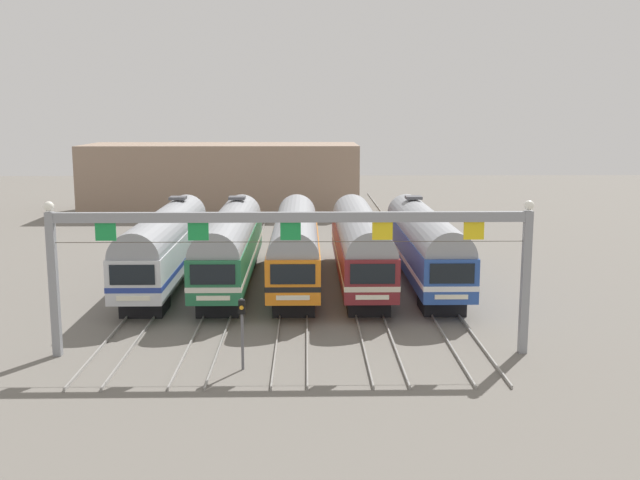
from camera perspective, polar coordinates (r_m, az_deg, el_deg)
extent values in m
plane|color=slate|center=(47.08, -1.89, -3.46)|extent=(160.00, 160.00, 0.00)
cube|color=gray|center=(64.43, -9.53, 0.11)|extent=(0.07, 70.00, 0.15)
cube|color=gray|center=(64.23, -8.27, 0.12)|extent=(0.07, 70.00, 0.15)
cube|color=gray|center=(63.96, -5.95, 0.12)|extent=(0.07, 70.00, 0.15)
cube|color=gray|center=(63.85, -4.66, 0.13)|extent=(0.07, 70.00, 0.15)
cube|color=gray|center=(63.74, -2.32, 0.14)|extent=(0.07, 70.00, 0.15)
cube|color=gray|center=(63.73, -1.03, 0.14)|extent=(0.07, 70.00, 0.15)
cube|color=gray|center=(63.78, 1.31, 0.15)|extent=(0.07, 70.00, 0.15)
cube|color=gray|center=(63.86, 2.60, 0.15)|extent=(0.07, 70.00, 0.15)
cube|color=gray|center=(64.08, 4.92, 0.16)|extent=(0.07, 70.00, 0.15)
cube|color=gray|center=(64.24, 6.20, 0.16)|extent=(0.07, 70.00, 0.15)
cube|color=silver|center=(47.43, -11.72, -0.81)|extent=(2.85, 18.00, 2.35)
cube|color=navy|center=(47.50, -11.70, -1.23)|extent=(2.88, 18.02, 0.28)
cylinder|color=gray|center=(47.23, -11.77, 0.59)|extent=(2.74, 17.64, 2.74)
cube|color=black|center=(38.69, -14.17, -2.60)|extent=(2.28, 0.06, 1.03)
cube|color=silver|center=(38.97, -14.10, -4.36)|extent=(1.71, 0.05, 0.24)
cube|color=black|center=(41.77, -13.21, -4.71)|extent=(2.28, 2.60, 1.05)
cube|color=black|center=(53.84, -10.44, -1.35)|extent=(2.28, 2.60, 1.05)
cube|color=#4C4C51|center=(51.94, -10.81, 3.17)|extent=(1.10, 1.10, 0.20)
cube|color=#236B42|center=(46.85, -6.85, -0.81)|extent=(2.85, 18.00, 2.35)
cube|color=silver|center=(46.92, -6.84, -1.23)|extent=(2.88, 18.02, 0.28)
cylinder|color=gray|center=(46.65, -6.88, 0.61)|extent=(2.74, 17.64, 2.74)
cube|color=black|center=(37.98, -8.21, -2.63)|extent=(2.28, 0.06, 1.03)
cube|color=silver|center=(38.26, -8.17, -4.42)|extent=(1.71, 0.05, 0.24)
cube|color=black|center=(41.11, -7.68, -4.76)|extent=(2.28, 2.60, 1.05)
cube|color=black|center=(53.33, -6.15, -1.35)|extent=(2.28, 2.60, 1.05)
cube|color=#4C4C51|center=(51.41, -6.36, 3.22)|extent=(1.10, 1.10, 0.20)
cube|color=orange|center=(46.62, -1.90, -0.79)|extent=(2.85, 18.00, 2.35)
cube|color=black|center=(46.69, -1.90, -1.22)|extent=(2.88, 18.02, 0.28)
cylinder|color=gray|center=(46.42, -1.91, 0.63)|extent=(2.74, 17.64, 2.74)
cube|color=black|center=(37.69, -2.10, -2.63)|extent=(2.28, 0.06, 1.03)
cube|color=silver|center=(37.97, -2.09, -4.43)|extent=(1.71, 0.05, 0.24)
cube|color=black|center=(40.84, -2.01, -4.78)|extent=(2.28, 2.60, 1.05)
cube|color=black|center=(53.13, -1.80, -1.34)|extent=(2.28, 2.60, 1.05)
cube|color=maroon|center=(46.74, 3.06, -0.78)|extent=(2.85, 18.00, 2.35)
cube|color=beige|center=(46.80, 3.06, -1.20)|extent=(2.88, 18.02, 0.28)
cylinder|color=gray|center=(46.53, 3.07, 0.65)|extent=(2.74, 17.64, 2.74)
cube|color=black|center=(37.83, 4.04, -2.60)|extent=(2.28, 0.06, 1.03)
cube|color=silver|center=(38.11, 4.02, -4.40)|extent=(1.71, 0.05, 0.24)
cube|color=black|center=(40.97, 3.67, -4.74)|extent=(2.28, 2.60, 1.05)
cube|color=black|center=(53.23, 2.56, -1.32)|extent=(2.28, 2.60, 1.05)
cube|color=#284C9E|center=(47.20, 7.96, -0.75)|extent=(2.85, 18.00, 2.35)
cube|color=white|center=(47.26, 7.95, -1.17)|extent=(2.88, 18.02, 0.28)
cylinder|color=gray|center=(47.00, 8.00, 0.66)|extent=(2.74, 17.64, 2.74)
cube|color=black|center=(38.40, 10.07, -2.54)|extent=(2.28, 0.06, 1.03)
cube|color=silver|center=(38.68, 10.01, -4.31)|extent=(1.71, 0.05, 0.24)
cube|color=black|center=(41.50, 9.26, -4.66)|extent=(2.28, 2.60, 1.05)
cube|color=black|center=(53.64, 6.87, -1.30)|extent=(2.28, 2.60, 1.05)
cube|color=#4C4C51|center=(51.72, 7.17, 3.25)|extent=(1.10, 1.10, 0.20)
cube|color=gray|center=(35.02, -19.69, -3.25)|extent=(0.36, 0.36, 6.50)
cube|color=gray|center=(34.61, 15.42, -3.18)|extent=(0.36, 0.36, 6.50)
cube|color=gray|center=(32.64, -2.27, 1.76)|extent=(20.97, 0.32, 0.44)
cube|color=#198C3F|center=(33.88, -16.07, 0.62)|extent=(0.90, 0.08, 0.80)
cube|color=#198C3F|center=(33.07, -9.29, 0.66)|extent=(0.90, 0.08, 0.80)
cube|color=#198C3F|center=(32.74, -2.27, 0.69)|extent=(0.90, 0.08, 0.80)
cube|color=yellow|center=(32.90, 4.79, 0.71)|extent=(0.90, 0.08, 0.80)
cube|color=yellow|center=(33.55, 11.68, 0.71)|extent=(0.90, 0.08, 0.80)
sphere|color=white|center=(34.43, -20.02, 2.43)|extent=(0.44, 0.44, 0.44)
sphere|color=white|center=(34.01, 15.69, 2.58)|extent=(0.44, 0.44, 0.44)
cylinder|color=#3F382D|center=(32.82, -2.26, -0.14)|extent=(20.97, 0.03, 0.03)
cylinder|color=#59595E|center=(31.82, -5.96, -7.19)|extent=(0.12, 0.12, 3.10)
cube|color=black|center=(31.49, -6.00, -5.10)|extent=(0.28, 0.24, 0.60)
sphere|color=orange|center=(31.35, -6.02, -5.17)|extent=(0.18, 0.18, 0.18)
cube|color=gray|center=(81.69, -7.45, 4.73)|extent=(29.05, 10.00, 7.28)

